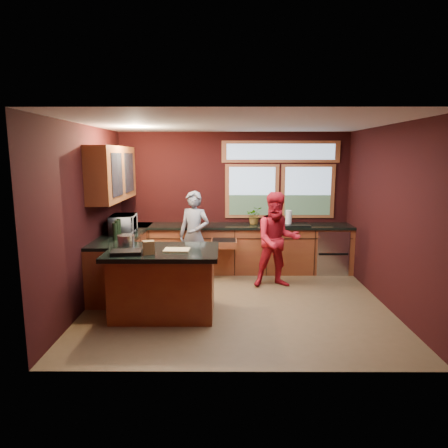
{
  "coord_description": "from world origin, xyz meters",
  "views": [
    {
      "loc": [
        -0.17,
        -5.88,
        2.25
      ],
      "look_at": [
        -0.2,
        0.4,
        1.17
      ],
      "focal_mm": 32.0,
      "sensor_mm": 36.0,
      "label": 1
    }
  ],
  "objects_px": {
    "person_grey": "(194,235)",
    "cutting_board": "(177,250)",
    "person_red": "(277,240)",
    "island": "(164,282)",
    "stock_pot": "(126,241)"
  },
  "relations": [
    {
      "from": "island",
      "to": "cutting_board",
      "type": "distance_m",
      "value": 0.52
    },
    {
      "from": "stock_pot",
      "to": "person_red",
      "type": "bearing_deg",
      "value": 25.12
    },
    {
      "from": "island",
      "to": "person_red",
      "type": "bearing_deg",
      "value": 35.0
    },
    {
      "from": "person_grey",
      "to": "person_red",
      "type": "distance_m",
      "value": 1.52
    },
    {
      "from": "person_red",
      "to": "island",
      "type": "bearing_deg",
      "value": -150.8
    },
    {
      "from": "cutting_board",
      "to": "stock_pot",
      "type": "bearing_deg",
      "value": 165.07
    },
    {
      "from": "island",
      "to": "person_red",
      "type": "xyz_separation_m",
      "value": [
        1.76,
        1.23,
        0.34
      ]
    },
    {
      "from": "island",
      "to": "stock_pot",
      "type": "xyz_separation_m",
      "value": [
        -0.55,
        0.15,
        0.56
      ]
    },
    {
      "from": "person_red",
      "to": "cutting_board",
      "type": "xyz_separation_m",
      "value": [
        -1.56,
        -1.28,
        0.13
      ]
    },
    {
      "from": "island",
      "to": "person_grey",
      "type": "relative_size",
      "value": 0.96
    },
    {
      "from": "cutting_board",
      "to": "stock_pot",
      "type": "relative_size",
      "value": 1.46
    },
    {
      "from": "person_grey",
      "to": "cutting_board",
      "type": "height_order",
      "value": "person_grey"
    },
    {
      "from": "person_red",
      "to": "stock_pot",
      "type": "height_order",
      "value": "person_red"
    },
    {
      "from": "island",
      "to": "cutting_board",
      "type": "bearing_deg",
      "value": -14.04
    },
    {
      "from": "person_grey",
      "to": "cutting_board",
      "type": "bearing_deg",
      "value": -71.89
    }
  ]
}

